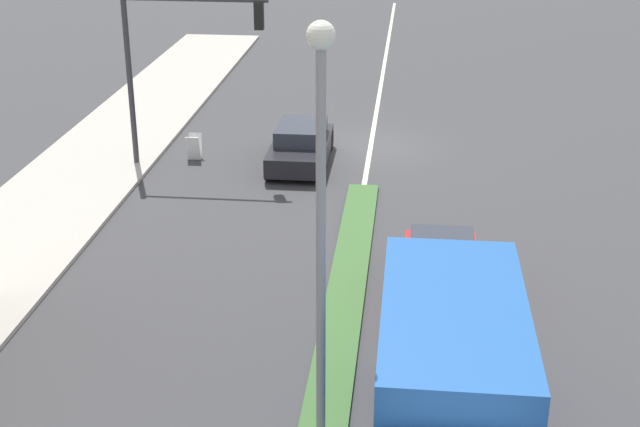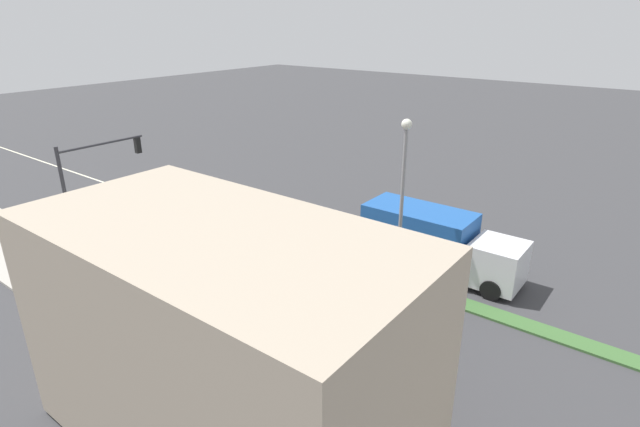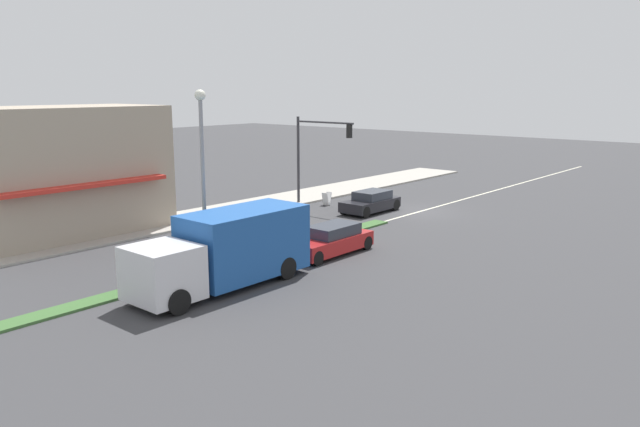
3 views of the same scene
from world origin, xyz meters
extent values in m
cube|color=beige|center=(0.00, 0.00, 0.00)|extent=(0.16, 60.00, 0.01)
cylinder|color=#333338|center=(7.55, 2.74, 2.92)|extent=(0.18, 0.18, 5.60)
cylinder|color=#333338|center=(5.30, 2.74, 5.42)|extent=(4.50, 0.12, 0.12)
cube|color=black|center=(3.35, 2.74, 4.97)|extent=(0.28, 0.24, 0.84)
sphere|color=red|center=(3.35, 2.61, 5.24)|extent=(0.18, 0.18, 0.18)
sphere|color=gold|center=(3.35, 2.61, 4.97)|extent=(0.18, 0.18, 0.18)
sphere|color=green|center=(3.35, 2.61, 4.70)|extent=(0.18, 0.18, 0.18)
cylinder|color=gray|center=(0.00, 16.71, 3.60)|extent=(0.16, 0.16, 7.00)
sphere|color=silver|center=(0.00, 16.71, 7.25)|extent=(0.44, 0.44, 0.44)
cube|color=silver|center=(5.80, 1.77, 0.43)|extent=(0.45, 0.21, 0.84)
cube|color=silver|center=(5.80, 2.09, 0.43)|extent=(0.45, 0.21, 0.84)
cube|color=#1E519E|center=(-2.20, 16.56, 1.57)|extent=(2.40, 5.10, 2.60)
cylinder|color=black|center=(-3.28, 15.31, 0.45)|extent=(0.28, 0.90, 0.90)
cylinder|color=black|center=(-1.12, 15.31, 0.45)|extent=(0.28, 0.90, 0.90)
cube|color=black|center=(2.20, 2.06, 0.50)|extent=(1.81, 4.07, 0.61)
cube|color=#2D333D|center=(2.20, 1.86, 1.06)|extent=(1.54, 2.24, 0.51)
cylinder|color=black|center=(1.40, 3.64, 0.35)|extent=(0.22, 0.70, 0.70)
cylinder|color=black|center=(3.00, 3.64, 0.35)|extent=(0.22, 0.70, 0.70)
cylinder|color=black|center=(1.40, 0.48, 0.35)|extent=(0.22, 0.70, 0.70)
cylinder|color=black|center=(3.00, 0.48, 0.35)|extent=(0.22, 0.70, 0.70)
cube|color=#AD1E1E|center=(-2.20, 11.27, 0.52)|extent=(1.74, 4.46, 0.67)
cube|color=#2D333D|center=(-2.20, 11.05, 1.11)|extent=(1.48, 2.45, 0.51)
cylinder|color=black|center=(-2.97, 13.08, 0.33)|extent=(0.22, 0.66, 0.66)
cylinder|color=black|center=(-1.43, 13.08, 0.33)|extent=(0.22, 0.66, 0.66)
cylinder|color=black|center=(-2.97, 9.47, 0.33)|extent=(0.22, 0.66, 0.66)
cylinder|color=black|center=(-1.43, 9.47, 0.33)|extent=(0.22, 0.66, 0.66)
camera|label=1|loc=(-1.34, 29.58, 9.86)|focal=50.00mm
camera|label=2|loc=(18.04, 26.05, 11.29)|focal=28.00mm
camera|label=3|loc=(-19.90, 32.70, 7.53)|focal=35.00mm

